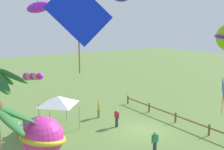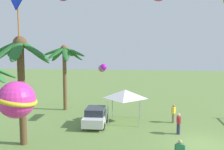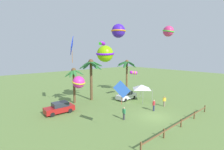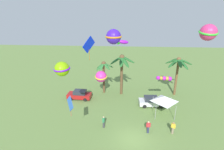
{
  "view_description": "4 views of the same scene",
  "coord_description": "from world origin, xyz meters",
  "px_view_note": "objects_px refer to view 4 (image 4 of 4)",
  "views": [
    {
      "loc": [
        -15.92,
        13.93,
        8.73
      ],
      "look_at": [
        -2.96,
        5.09,
        5.76
      ],
      "focal_mm": 42.22,
      "sensor_mm": 36.0,
      "label": 1
    },
    {
      "loc": [
        -16.19,
        3.75,
        6.27
      ],
      "look_at": [
        -1.48,
        5.88,
        4.74
      ],
      "focal_mm": 38.57,
      "sensor_mm": 36.0,
      "label": 2
    },
    {
      "loc": [
        -17.43,
        -11.41,
        8.11
      ],
      "look_at": [
        -2.3,
        5.64,
        5.1
      ],
      "focal_mm": 26.04,
      "sensor_mm": 36.0,
      "label": 3
    },
    {
      "loc": [
        -1.18,
        -16.14,
        13.49
      ],
      "look_at": [
        -2.79,
        5.01,
        5.96
      ],
      "focal_mm": 27.54,
      "sensor_mm": 36.0,
      "label": 4
    }
  ],
  "objects_px": {
    "spectator_0": "(148,127)",
    "kite_ball_4": "(114,37)",
    "spectator_1": "(173,128)",
    "kite_tube_6": "(165,78)",
    "parked_car_0": "(151,101)",
    "kite_ball_2": "(208,32)",
    "kite_fish_3": "(123,42)",
    "palm_tree_1": "(122,64)",
    "kite_diamond_5": "(70,104)",
    "kite_ball_0": "(62,69)",
    "kite_ball_1": "(101,77)",
    "festival_tent": "(164,99)",
    "palm_tree_0": "(104,69)",
    "spectator_2": "(104,122)",
    "kite_diamond_7": "(89,45)",
    "parked_car_1": "(80,95)",
    "palm_tree_2": "(178,65)"
  },
  "relations": [
    {
      "from": "kite_fish_3",
      "to": "kite_ball_4",
      "type": "distance_m",
      "value": 5.04
    },
    {
      "from": "palm_tree_2",
      "to": "spectator_2",
      "type": "relative_size",
      "value": 4.29
    },
    {
      "from": "spectator_1",
      "to": "kite_ball_4",
      "type": "relative_size",
      "value": 0.71
    },
    {
      "from": "kite_ball_0",
      "to": "kite_diamond_5",
      "type": "bearing_deg",
      "value": -52.04
    },
    {
      "from": "spectator_1",
      "to": "kite_ball_4",
      "type": "height_order",
      "value": "kite_ball_4"
    },
    {
      "from": "kite_ball_1",
      "to": "spectator_2",
      "type": "bearing_deg",
      "value": -80.35
    },
    {
      "from": "palm_tree_0",
      "to": "spectator_1",
      "type": "relative_size",
      "value": 3.68
    },
    {
      "from": "parked_car_1",
      "to": "spectator_1",
      "type": "xyz_separation_m",
      "value": [
        13.32,
        -7.99,
        0.06
      ]
    },
    {
      "from": "kite_diamond_5",
      "to": "kite_tube_6",
      "type": "relative_size",
      "value": 0.98
    },
    {
      "from": "kite_tube_6",
      "to": "festival_tent",
      "type": "bearing_deg",
      "value": -96.56
    },
    {
      "from": "parked_car_0",
      "to": "palm_tree_1",
      "type": "bearing_deg",
      "value": 140.62
    },
    {
      "from": "palm_tree_2",
      "to": "parked_car_0",
      "type": "relative_size",
      "value": 1.71
    },
    {
      "from": "spectator_0",
      "to": "kite_ball_1",
      "type": "height_order",
      "value": "kite_ball_1"
    },
    {
      "from": "palm_tree_1",
      "to": "kite_diamond_5",
      "type": "distance_m",
      "value": 13.58
    },
    {
      "from": "kite_ball_4",
      "to": "kite_fish_3",
      "type": "bearing_deg",
      "value": 77.39
    },
    {
      "from": "kite_fish_3",
      "to": "kite_ball_0",
      "type": "bearing_deg",
      "value": -126.75
    },
    {
      "from": "parked_car_1",
      "to": "festival_tent",
      "type": "xyz_separation_m",
      "value": [
        13.03,
        -3.8,
        1.72
      ]
    },
    {
      "from": "kite_ball_1",
      "to": "kite_ball_2",
      "type": "xyz_separation_m",
      "value": [
        12.38,
        -7.53,
        7.94
      ]
    },
    {
      "from": "palm_tree_1",
      "to": "kite_ball_2",
      "type": "height_order",
      "value": "kite_ball_2"
    },
    {
      "from": "spectator_1",
      "to": "kite_fish_3",
      "type": "height_order",
      "value": "kite_fish_3"
    },
    {
      "from": "kite_ball_1",
      "to": "kite_ball_4",
      "type": "bearing_deg",
      "value": -68.04
    },
    {
      "from": "palm_tree_0",
      "to": "kite_ball_0",
      "type": "relative_size",
      "value": 2.42
    },
    {
      "from": "palm_tree_0",
      "to": "kite_tube_6",
      "type": "height_order",
      "value": "palm_tree_0"
    },
    {
      "from": "parked_car_0",
      "to": "kite_ball_2",
      "type": "height_order",
      "value": "kite_ball_2"
    },
    {
      "from": "palm_tree_0",
      "to": "kite_diamond_7",
      "type": "relative_size",
      "value": 1.58
    },
    {
      "from": "spectator_0",
      "to": "kite_diamond_5",
      "type": "bearing_deg",
      "value": -166.45
    },
    {
      "from": "kite_ball_1",
      "to": "kite_ball_0",
      "type": "bearing_deg",
      "value": -105.43
    },
    {
      "from": "palm_tree_0",
      "to": "kite_diamond_5",
      "type": "xyz_separation_m",
      "value": [
        -1.94,
        -12.9,
        0.31
      ]
    },
    {
      "from": "palm_tree_0",
      "to": "kite_ball_2",
      "type": "relative_size",
      "value": 3.0
    },
    {
      "from": "kite_ball_0",
      "to": "kite_ball_1",
      "type": "relative_size",
      "value": 1.04
    },
    {
      "from": "palm_tree_0",
      "to": "kite_fish_3",
      "type": "height_order",
      "value": "kite_fish_3"
    },
    {
      "from": "parked_car_0",
      "to": "festival_tent",
      "type": "distance_m",
      "value": 3.19
    },
    {
      "from": "kite_ball_0",
      "to": "kite_ball_2",
      "type": "height_order",
      "value": "kite_ball_2"
    },
    {
      "from": "spectator_0",
      "to": "kite_ball_2",
      "type": "distance_m",
      "value": 12.3
    },
    {
      "from": "kite_ball_0",
      "to": "parked_car_1",
      "type": "bearing_deg",
      "value": 95.77
    },
    {
      "from": "palm_tree_1",
      "to": "palm_tree_2",
      "type": "height_order",
      "value": "palm_tree_1"
    },
    {
      "from": "spectator_2",
      "to": "kite_diamond_7",
      "type": "distance_m",
      "value": 11.4
    },
    {
      "from": "palm_tree_2",
      "to": "kite_ball_2",
      "type": "xyz_separation_m",
      "value": [
        -0.38,
        -9.47,
        6.29
      ]
    },
    {
      "from": "palm_tree_2",
      "to": "kite_fish_3",
      "type": "distance_m",
      "value": 10.7
    },
    {
      "from": "parked_car_0",
      "to": "kite_diamond_7",
      "type": "bearing_deg",
      "value": 172.95
    },
    {
      "from": "kite_fish_3",
      "to": "parked_car_0",
      "type": "bearing_deg",
      "value": -11.38
    },
    {
      "from": "kite_ball_1",
      "to": "parked_car_0",
      "type": "bearing_deg",
      "value": -15.93
    },
    {
      "from": "parked_car_1",
      "to": "kite_ball_4",
      "type": "relative_size",
      "value": 1.77
    },
    {
      "from": "kite_ball_2",
      "to": "kite_diamond_5",
      "type": "distance_m",
      "value": 16.1
    },
    {
      "from": "kite_ball_0",
      "to": "kite_ball_1",
      "type": "bearing_deg",
      "value": 74.57
    },
    {
      "from": "palm_tree_0",
      "to": "kite_ball_2",
      "type": "distance_m",
      "value": 17.03
    },
    {
      "from": "spectator_0",
      "to": "kite_ball_4",
      "type": "relative_size",
      "value": 0.71
    },
    {
      "from": "kite_ball_1",
      "to": "spectator_0",
      "type": "bearing_deg",
      "value": -52.52
    },
    {
      "from": "spectator_1",
      "to": "kite_tube_6",
      "type": "height_order",
      "value": "kite_tube_6"
    },
    {
      "from": "spectator_0",
      "to": "kite_tube_6",
      "type": "relative_size",
      "value": 0.67
    }
  ]
}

